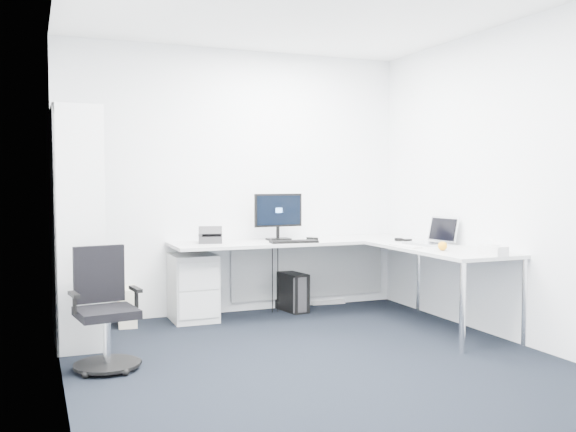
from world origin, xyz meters
name	(u,v)px	position (x,y,z in m)	size (l,w,h in m)	color
ground	(322,365)	(0.00, 0.00, 0.00)	(4.20, 4.20, 0.00)	black
wall_back	(237,182)	(0.00, 2.10, 1.35)	(3.60, 0.02, 2.70)	white
wall_front	(531,186)	(0.00, -2.10, 1.35)	(3.60, 0.02, 2.70)	white
wall_left	(61,184)	(-1.80, 0.00, 1.35)	(0.02, 4.20, 2.70)	white
wall_right	(519,183)	(1.80, 0.00, 1.35)	(0.02, 4.20, 2.70)	white
l_desk	(313,282)	(0.55, 1.40, 0.38)	(2.60, 1.45, 0.76)	#B3B5B5
drawer_pedestal	(193,287)	(-0.53, 1.88, 0.32)	(0.42, 0.52, 0.65)	#B3B5B5
bookshelf	(76,226)	(-1.62, 1.45, 0.98)	(0.38, 0.98, 1.96)	silver
task_chair	(106,309)	(-1.49, 0.49, 0.44)	(0.50, 0.50, 0.88)	black
black_pc_tower	(292,292)	(0.54, 1.91, 0.20)	(0.18, 0.41, 0.40)	black
beige_pc_tower	(127,306)	(-1.15, 1.89, 0.18)	(0.17, 0.37, 0.35)	beige
power_strip	(328,302)	(1.05, 2.09, 0.02)	(0.38, 0.06, 0.04)	silver
monitor	(279,216)	(0.35, 1.80, 1.00)	(0.51, 0.16, 0.49)	black
black_keyboard	(294,242)	(0.40, 1.51, 0.77)	(0.46, 0.16, 0.02)	black
mouse	(312,239)	(0.64, 1.62, 0.78)	(0.07, 0.11, 0.04)	black
desk_phone	(210,235)	(-0.36, 1.81, 0.84)	(0.22, 0.22, 0.16)	#2A292C
laptop	(426,231)	(1.48, 0.87, 0.89)	(0.38, 0.37, 0.27)	silver
white_keyboard	(405,246)	(1.21, 0.79, 0.76)	(0.11, 0.37, 0.01)	silver
headphones	(403,239)	(1.46, 1.22, 0.78)	(0.12, 0.19, 0.05)	black
orange_fruit	(443,246)	(1.34, 0.40, 0.80)	(0.08, 0.08, 0.08)	#F6A015
tissue_box	(493,250)	(1.51, -0.05, 0.80)	(0.12, 0.23, 0.08)	silver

